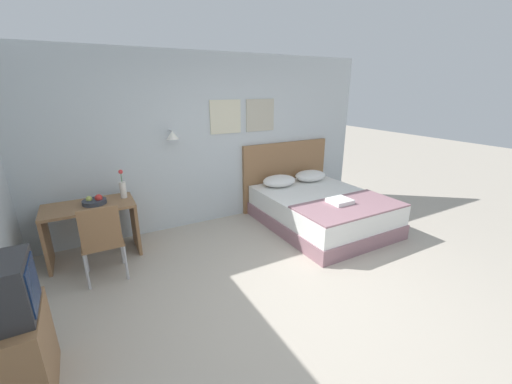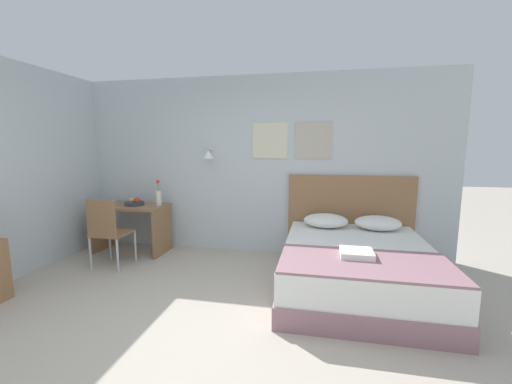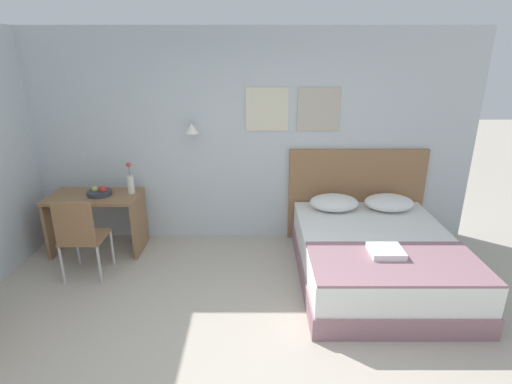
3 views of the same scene
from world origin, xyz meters
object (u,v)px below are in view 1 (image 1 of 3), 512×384
at_px(headboard, 285,175).
at_px(pillow_right, 310,176).
at_px(throw_blanket, 350,206).
at_px(bed, 321,210).
at_px(flower_vase, 123,188).
at_px(pillow_left, 279,181).
at_px(tv_stand, 16,357).
at_px(fruit_bowl, 95,201).
at_px(folded_towel_near_foot, 340,201).
at_px(desk_chair, 102,238).
at_px(desk, 91,221).

bearing_deg(headboard, pillow_right, -42.05).
distance_m(headboard, throw_blanket, 1.63).
relative_size(headboard, pillow_right, 2.94).
height_order(bed, pillow_right, pillow_right).
bearing_deg(bed, headboard, 90.00).
bearing_deg(headboard, flower_vase, -174.19).
bearing_deg(headboard, pillow_left, -137.95).
height_order(headboard, pillow_right, headboard).
relative_size(pillow_left, throw_blanket, 0.38).
distance_m(bed, flower_vase, 2.98).
bearing_deg(throw_blanket, pillow_left, 104.25).
height_order(bed, pillow_left, pillow_left).
xyz_separation_m(bed, headboard, (0.00, 1.04, 0.35)).
bearing_deg(pillow_left, tv_stand, -150.52).
distance_m(fruit_bowl, tv_stand, 2.08).
distance_m(throw_blanket, folded_towel_near_foot, 0.16).
bearing_deg(bed, pillow_right, 65.49).
bearing_deg(fruit_bowl, bed, -12.08).
relative_size(throw_blanket, desk_chair, 1.69).
xyz_separation_m(pillow_left, pillow_right, (0.67, 0.00, 0.00)).
bearing_deg(desk_chair, headboard, 17.97).
distance_m(headboard, fruit_bowl, 3.20).
bearing_deg(throw_blanket, flower_vase, 154.51).
bearing_deg(bed, desk_chair, 179.74).
relative_size(folded_towel_near_foot, tv_stand, 0.48).
relative_size(headboard, folded_towel_near_foot, 5.57).
height_order(pillow_right, desk_chair, desk_chair).
xyz_separation_m(pillow_left, folded_towel_near_foot, (0.28, -1.19, -0.04)).
bearing_deg(desk, throw_blanket, -21.34).
bearing_deg(desk_chair, throw_blanket, -10.75).
distance_m(desk, flower_vase, 0.57).
distance_m(headboard, pillow_left, 0.45).
relative_size(folded_towel_near_foot, fruit_bowl, 1.10).
bearing_deg(desk_chair, folded_towel_near_foot, -8.41).
relative_size(pillow_left, fruit_bowl, 2.08).
bearing_deg(desk, tv_stand, -106.99).
relative_size(throw_blanket, flower_vase, 4.08).
bearing_deg(tv_stand, desk_chair, 61.89).
bearing_deg(folded_towel_near_foot, bed, 82.41).
height_order(throw_blanket, desk_chair, desk_chair).
distance_m(desk, desk_chair, 0.68).
bearing_deg(headboard, folded_towel_near_foot, -92.29).
bearing_deg(pillow_right, bed, -114.51).
xyz_separation_m(folded_towel_near_foot, flower_vase, (-2.76, 1.20, 0.29)).
bearing_deg(desk, bed, -11.86).
height_order(pillow_right, desk, desk).
height_order(folded_towel_near_foot, fruit_bowl, fruit_bowl).
bearing_deg(desk, pillow_right, 0.89).
distance_m(pillow_left, desk_chair, 2.93).
bearing_deg(pillow_right, pillow_left, 180.00).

